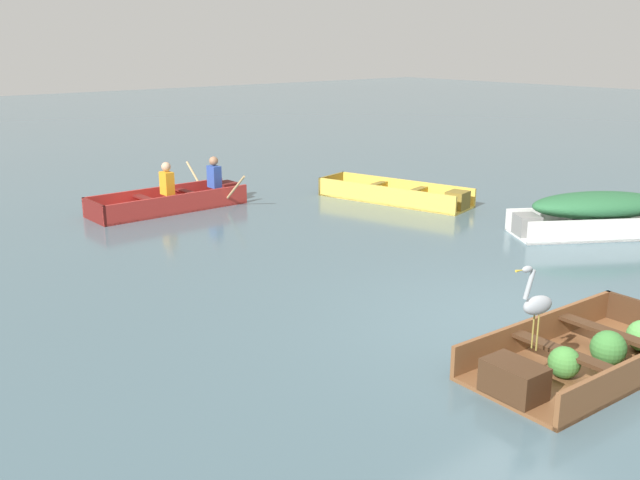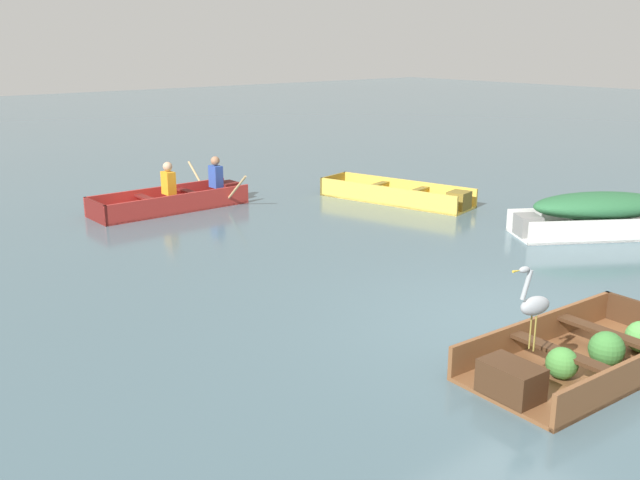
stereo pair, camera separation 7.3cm
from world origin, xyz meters
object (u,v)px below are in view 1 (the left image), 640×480
Objects in this scene: dinghy_wooden_brown_foreground at (586,356)px; skiff_white_mid_moored at (597,210)px; heron_on_dinghy at (537,303)px; skiff_yellow_near_moored at (400,196)px; rowboat_red_with_crew at (177,198)px.

skiff_white_mid_moored is (4.80, 2.65, 0.28)m from dinghy_wooden_brown_foreground.
skiff_white_mid_moored is 3.48× the size of heron_on_dinghy.
skiff_white_mid_moored is at bearing -79.25° from skiff_yellow_near_moored.
heron_on_dinghy is at bearing -97.16° from rowboat_red_with_crew.
skiff_yellow_near_moored is at bearing 100.75° from skiff_white_mid_moored.
heron_on_dinghy is at bearing -127.16° from skiff_yellow_near_moored.
heron_on_dinghy is at bearing -155.56° from skiff_white_mid_moored.
dinghy_wooden_brown_foreground is 3.21× the size of heron_on_dinghy.
skiff_white_mid_moored is (0.73, -3.85, 0.29)m from skiff_yellow_near_moored.
skiff_yellow_near_moored is 1.09× the size of rowboat_red_with_crew.
dinghy_wooden_brown_foreground is at bearing -8.60° from heron_on_dinghy.
skiff_yellow_near_moored is 8.05m from heron_on_dinghy.
skiff_white_mid_moored reaches higher than skiff_yellow_near_moored.
dinghy_wooden_brown_foreground is 0.89× the size of rowboat_red_with_crew.
heron_on_dinghy is at bearing 171.40° from dinghy_wooden_brown_foreground.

